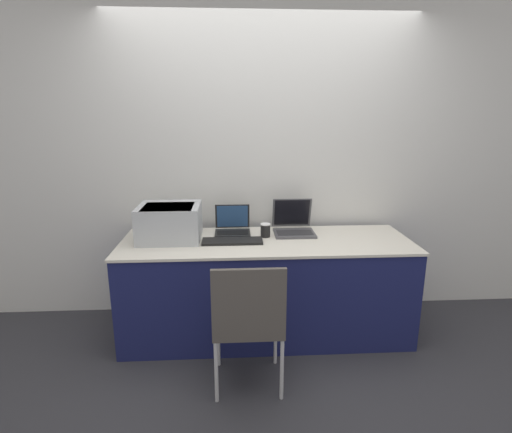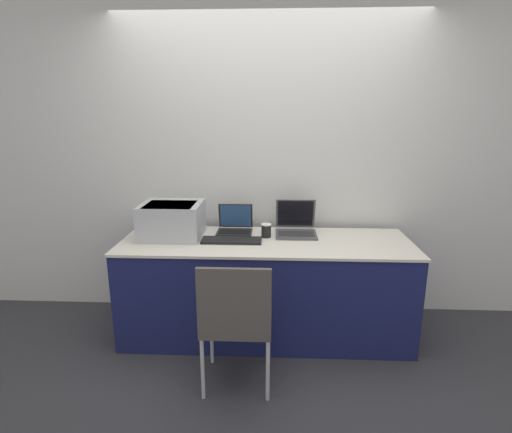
{
  "view_description": "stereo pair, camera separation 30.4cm",
  "coord_description": "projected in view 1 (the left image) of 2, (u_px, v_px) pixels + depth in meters",
  "views": [
    {
      "loc": [
        -0.25,
        -2.55,
        1.72
      ],
      "look_at": [
        -0.08,
        0.4,
        0.96
      ],
      "focal_mm": 28.0,
      "sensor_mm": 36.0,
      "label": 1
    },
    {
      "loc": [
        0.05,
        -2.55,
        1.72
      ],
      "look_at": [
        -0.08,
        0.4,
        0.96
      ],
      "focal_mm": 28.0,
      "sensor_mm": 36.0,
      "label": 2
    }
  ],
  "objects": [
    {
      "name": "external_keyboard",
      "position": [
        232.0,
        241.0,
        3.01
      ],
      "size": [
        0.46,
        0.16,
        0.02
      ],
      "color": "black",
      "rests_on": "table"
    },
    {
      "name": "table",
      "position": [
        266.0,
        287.0,
        3.16
      ],
      "size": [
        2.22,
        0.74,
        0.78
      ],
      "color": "#191E51",
      "rests_on": "ground_plane"
    },
    {
      "name": "laptop_left",
      "position": [
        233.0,
        227.0,
        3.24
      ],
      "size": [
        0.28,
        0.25,
        0.22
      ],
      "color": "black",
      "rests_on": "table"
    },
    {
      "name": "ground_plane",
      "position": [
        270.0,
        357.0,
        2.91
      ],
      "size": [
        14.0,
        14.0,
        0.0
      ],
      "primitive_type": "plane",
      "color": "#333338"
    },
    {
      "name": "wall_back",
      "position": [
        262.0,
        164.0,
        3.38
      ],
      "size": [
        8.0,
        0.05,
        2.6
      ],
      "color": "silver",
      "rests_on": "ground_plane"
    },
    {
      "name": "coffee_cup",
      "position": [
        265.0,
        230.0,
        3.14
      ],
      "size": [
        0.08,
        0.08,
        0.11
      ],
      "color": "black",
      "rests_on": "table"
    },
    {
      "name": "laptop_right",
      "position": [
        293.0,
        226.0,
        3.25
      ],
      "size": [
        0.32,
        0.33,
        0.26
      ],
      "color": "#4C4C51",
      "rests_on": "table"
    },
    {
      "name": "printer",
      "position": [
        170.0,
        221.0,
        3.05
      ],
      "size": [
        0.46,
        0.41,
        0.27
      ],
      "color": "#B2B7BC",
      "rests_on": "table"
    },
    {
      "name": "chair",
      "position": [
        248.0,
        317.0,
        2.45
      ],
      "size": [
        0.44,
        0.4,
        0.87
      ],
      "color": "#4C4742",
      "rests_on": "ground_plane"
    }
  ]
}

